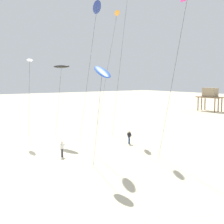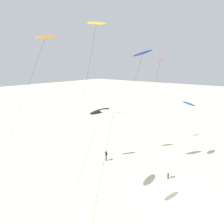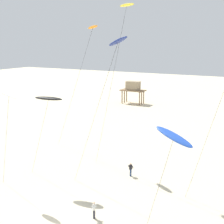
{
  "view_description": "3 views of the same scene",
  "coord_description": "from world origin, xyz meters",
  "px_view_note": "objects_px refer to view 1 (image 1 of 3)",
  "views": [
    {
      "loc": [
        31.92,
        -12.84,
        8.27
      ],
      "look_at": [
        3.33,
        7.35,
        4.39
      ],
      "focal_mm": 48.85,
      "sensor_mm": 36.0,
      "label": 1
    },
    {
      "loc": [
        -22.08,
        -10.14,
        14.77
      ],
      "look_at": [
        2.63,
        9.98,
        7.7
      ],
      "focal_mm": 36.09,
      "sensor_mm": 36.0,
      "label": 2
    },
    {
      "loc": [
        16.46,
        -19.8,
        15.79
      ],
      "look_at": [
        1.11,
        8.15,
        8.4
      ],
      "focal_mm": 48.03,
      "sensor_mm": 36.0,
      "label": 3
    }
  ],
  "objects_px": {
    "kite_blue": "(102,72)",
    "kite_flyer_nearest": "(129,137)",
    "kite_black": "(61,67)",
    "kite_flyer_middle": "(62,149)",
    "kite_orange": "(117,15)",
    "stilt_house": "(210,94)",
    "kite_magenta": "(187,2)",
    "kite_navy": "(97,8)",
    "kite_white": "(30,61)"
  },
  "relations": [
    {
      "from": "kite_blue",
      "to": "kite_flyer_nearest",
      "type": "xyz_separation_m",
      "value": [
        -7.88,
        9.27,
        -7.9
      ]
    },
    {
      "from": "kite_black",
      "to": "kite_flyer_nearest",
      "type": "bearing_deg",
      "value": 36.9
    },
    {
      "from": "kite_flyer_middle",
      "to": "kite_flyer_nearest",
      "type": "bearing_deg",
      "value": 95.35
    },
    {
      "from": "kite_orange",
      "to": "kite_flyer_middle",
      "type": "bearing_deg",
      "value": -57.79
    },
    {
      "from": "stilt_house",
      "to": "kite_orange",
      "type": "bearing_deg",
      "value": -73.26
    },
    {
      "from": "kite_magenta",
      "to": "stilt_house",
      "type": "distance_m",
      "value": 53.53
    },
    {
      "from": "kite_navy",
      "to": "kite_magenta",
      "type": "bearing_deg",
      "value": 15.38
    },
    {
      "from": "kite_black",
      "to": "stilt_house",
      "type": "height_order",
      "value": "kite_black"
    },
    {
      "from": "kite_black",
      "to": "kite_blue",
      "type": "relative_size",
      "value": 1.05
    },
    {
      "from": "kite_orange",
      "to": "kite_blue",
      "type": "distance_m",
      "value": 21.68
    },
    {
      "from": "kite_flyer_nearest",
      "to": "kite_flyer_middle",
      "type": "height_order",
      "value": "same"
    },
    {
      "from": "kite_orange",
      "to": "kite_white",
      "type": "bearing_deg",
      "value": -100.25
    },
    {
      "from": "kite_navy",
      "to": "stilt_house",
      "type": "height_order",
      "value": "kite_navy"
    },
    {
      "from": "kite_flyer_middle",
      "to": "stilt_house",
      "type": "relative_size",
      "value": 0.27
    },
    {
      "from": "stilt_house",
      "to": "kite_white",
      "type": "bearing_deg",
      "value": -79.82
    },
    {
      "from": "kite_magenta",
      "to": "kite_flyer_nearest",
      "type": "distance_m",
      "value": 18.03
    },
    {
      "from": "kite_navy",
      "to": "kite_white",
      "type": "bearing_deg",
      "value": -160.43
    },
    {
      "from": "kite_white",
      "to": "kite_orange",
      "type": "relative_size",
      "value": 0.61
    },
    {
      "from": "kite_blue",
      "to": "kite_flyer_middle",
      "type": "height_order",
      "value": "kite_blue"
    },
    {
      "from": "kite_blue",
      "to": "kite_flyer_middle",
      "type": "relative_size",
      "value": 5.72
    },
    {
      "from": "kite_blue",
      "to": "kite_white",
      "type": "bearing_deg",
      "value": 179.54
    },
    {
      "from": "kite_navy",
      "to": "kite_blue",
      "type": "bearing_deg",
      "value": -29.41
    },
    {
      "from": "kite_magenta",
      "to": "kite_blue",
      "type": "bearing_deg",
      "value": -115.65
    },
    {
      "from": "kite_flyer_nearest",
      "to": "kite_navy",
      "type": "bearing_deg",
      "value": -79.93
    },
    {
      "from": "kite_orange",
      "to": "stilt_house",
      "type": "xyz_separation_m",
      "value": [
        -11.21,
        37.29,
        -13.24
      ]
    },
    {
      "from": "kite_blue",
      "to": "kite_black",
      "type": "bearing_deg",
      "value": 166.59
    },
    {
      "from": "kite_orange",
      "to": "kite_flyer_middle",
      "type": "height_order",
      "value": "kite_orange"
    },
    {
      "from": "kite_orange",
      "to": "kite_magenta",
      "type": "xyz_separation_m",
      "value": [
        18.49,
        -5.97,
        -2.66
      ]
    },
    {
      "from": "kite_navy",
      "to": "kite_blue",
      "type": "distance_m",
      "value": 10.6
    },
    {
      "from": "kite_black",
      "to": "kite_flyer_middle",
      "type": "xyz_separation_m",
      "value": [
        8.39,
        -4.16,
        -8.91
      ]
    },
    {
      "from": "kite_flyer_nearest",
      "to": "kite_magenta",
      "type": "bearing_deg",
      "value": -13.04
    },
    {
      "from": "kite_magenta",
      "to": "stilt_house",
      "type": "bearing_deg",
      "value": 124.47
    },
    {
      "from": "kite_orange",
      "to": "stilt_house",
      "type": "distance_m",
      "value": 41.12
    },
    {
      "from": "kite_magenta",
      "to": "kite_flyer_middle",
      "type": "bearing_deg",
      "value": -144.75
    },
    {
      "from": "kite_blue",
      "to": "kite_orange",
      "type": "bearing_deg",
      "value": 140.3
    },
    {
      "from": "stilt_house",
      "to": "kite_flyer_middle",
      "type": "bearing_deg",
      "value": -68.86
    },
    {
      "from": "kite_magenta",
      "to": "kite_navy",
      "type": "relative_size",
      "value": 0.95
    },
    {
      "from": "kite_black",
      "to": "kite_flyer_middle",
      "type": "relative_size",
      "value": 6.02
    },
    {
      "from": "kite_black",
      "to": "kite_navy",
      "type": "bearing_deg",
      "value": 1.69
    },
    {
      "from": "kite_navy",
      "to": "kite_flyer_nearest",
      "type": "distance_m",
      "value": 15.87
    },
    {
      "from": "kite_orange",
      "to": "stilt_house",
      "type": "relative_size",
      "value": 2.87
    },
    {
      "from": "kite_white",
      "to": "kite_navy",
      "type": "height_order",
      "value": "kite_navy"
    },
    {
      "from": "kite_black",
      "to": "kite_magenta",
      "type": "xyz_separation_m",
      "value": [
        18.58,
        3.04,
        5.07
      ]
    },
    {
      "from": "kite_black",
      "to": "kite_blue",
      "type": "bearing_deg",
      "value": -13.41
    },
    {
      "from": "kite_black",
      "to": "kite_flyer_middle",
      "type": "bearing_deg",
      "value": -26.38
    },
    {
      "from": "kite_orange",
      "to": "stilt_house",
      "type": "height_order",
      "value": "kite_orange"
    },
    {
      "from": "kite_white",
      "to": "kite_black",
      "type": "distance_m",
      "value": 4.21
    },
    {
      "from": "kite_orange",
      "to": "kite_blue",
      "type": "height_order",
      "value": "kite_orange"
    },
    {
      "from": "kite_flyer_nearest",
      "to": "stilt_house",
      "type": "relative_size",
      "value": 0.27
    },
    {
      "from": "kite_white",
      "to": "kite_blue",
      "type": "relative_size",
      "value": 1.16
    }
  ]
}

